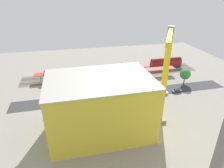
{
  "coord_description": "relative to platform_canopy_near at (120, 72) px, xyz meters",
  "views": [
    {
      "loc": [
        23.57,
        80.37,
        43.6
      ],
      "look_at": [
        5.56,
        0.89,
        4.57
      ],
      "focal_mm": 31.73,
      "sensor_mm": 36.0,
      "label": 1
    }
  ],
  "objects": [
    {
      "name": "ground_plane",
      "position": [
        2.1,
        13.47,
        -3.9
      ],
      "size": [
        158.89,
        158.89,
        0.0
      ],
      "primitive_type": "plane",
      "color": "gray",
      "rests_on": "ground"
    },
    {
      "name": "rail_bed",
      "position": [
        2.1,
        -8.04,
        -3.9
      ],
      "size": [
        99.44,
        14.66,
        0.01
      ],
      "primitive_type": "cube",
      "rotation": [
        0.0,
        0.0,
        0.01
      ],
      "color": "#665E54",
      "rests_on": "ground"
    },
    {
      "name": "street_asphalt",
      "position": [
        2.1,
        17.21,
        -3.9
      ],
      "size": [
        99.39,
        9.99,
        0.01
      ],
      "primitive_type": "cube",
      "rotation": [
        0.0,
        0.0,
        0.01
      ],
      "color": "#38383D",
      "rests_on": "ground"
    },
    {
      "name": "track_rails",
      "position": [
        2.1,
        -8.04,
        -3.72
      ],
      "size": [
        99.31,
        8.22,
        0.12
      ],
      "color": "#9E9EA8",
      "rests_on": "ground"
    },
    {
      "name": "platform_canopy_near",
      "position": [
        0.0,
        0.0,
        0.0
      ],
      "size": [
        62.75,
        5.26,
        4.17
      ],
      "color": "#C63D2D",
      "rests_on": "ground"
    },
    {
      "name": "platform_canopy_far",
      "position": [
        13.08,
        -6.16,
        0.08
      ],
      "size": [
        62.19,
        4.96,
        4.19
      ],
      "color": "#C63D2D",
      "rests_on": "ground"
    },
    {
      "name": "locomotive",
      "position": [
        -9.76,
        -10.88,
        -2.01
      ],
      "size": [
        14.89,
        3.13,
        5.29
      ],
      "color": "black",
      "rests_on": "ground"
    },
    {
      "name": "passenger_coach",
      "position": [
        -31.99,
        -10.88,
        -0.67
      ],
      "size": [
        19.78,
        3.37,
        6.18
      ],
      "color": "black",
      "rests_on": "ground"
    },
    {
      "name": "freight_coach_far",
      "position": [
        30.22,
        -5.2,
        -0.55
      ],
      "size": [
        18.01,
        3.29,
        6.37
      ],
      "color": "black",
      "rests_on": "ground"
    },
    {
      "name": "parked_car_0",
      "position": [
        -22.09,
        20.54,
        -3.2
      ],
      "size": [
        4.32,
        1.81,
        1.57
      ],
      "color": "black",
      "rests_on": "ground"
    },
    {
      "name": "parked_car_1",
      "position": [
        -14.9,
        20.83,
        -3.09
      ],
      "size": [
        4.44,
        2.04,
        1.84
      ],
      "color": "black",
      "rests_on": "ground"
    },
    {
      "name": "parked_car_2",
      "position": [
        -8.6,
        20.39,
        -3.19
      ],
      "size": [
        4.31,
        1.74,
        1.6
      ],
      "color": "black",
      "rests_on": "ground"
    },
    {
      "name": "parked_car_3",
      "position": [
        -1.65,
        20.75,
        -3.16
      ],
      "size": [
        4.38,
        1.95,
        1.64
      ],
      "color": "black",
      "rests_on": "ground"
    },
    {
      "name": "parked_car_4",
      "position": [
        4.98,
        20.61,
        -3.18
      ],
      "size": [
        4.75,
        1.92,
        1.63
      ],
      "color": "black",
      "rests_on": "ground"
    },
    {
      "name": "construction_building",
      "position": [
        17.33,
        39.6,
        5.55
      ],
      "size": [
        32.55,
        22.67,
        18.9
      ],
      "primitive_type": "cube",
      "rotation": [
        0.0,
        0.0,
        0.01
      ],
      "color": "yellow",
      "rests_on": "ground"
    },
    {
      "name": "construction_roof_slab",
      "position": [
        17.33,
        39.6,
        15.2
      ],
      "size": [
        33.16,
        23.27,
        0.4
      ],
      "primitive_type": "cube",
      "rotation": [
        0.0,
        0.0,
        0.01
      ],
      "color": "#B7B2A8",
      "rests_on": "construction_building"
    },
    {
      "name": "tower_crane",
      "position": [
        -3.84,
        40.7,
        15.22
      ],
      "size": [
        12.31,
        19.92,
        33.28
      ],
      "color": "gray",
      "rests_on": "ground"
    },
    {
      "name": "box_truck_0",
      "position": [
        24.4,
        23.51,
        -2.29
      ],
      "size": [
        9.38,
        3.09,
        3.3
      ],
      "color": "black",
      "rests_on": "ground"
    },
    {
      "name": "street_tree_0",
      "position": [
        -6.13,
        12.37,
        1.19
      ],
      "size": [
        6.1,
        6.1,
        8.15
      ],
      "color": "brown",
      "rests_on": "ground"
    },
    {
      "name": "street_tree_1",
      "position": [
        -30.04,
        13.2,
        1.56
      ],
      "size": [
        5.22,
        5.22,
        8.09
      ],
      "color": "brown",
      "rests_on": "ground"
    },
    {
      "name": "street_tree_2",
      "position": [
        -8.96,
        11.53,
        2.02
      ],
      "size": [
        5.68,
        5.68,
        8.78
      ],
      "color": "brown",
      "rests_on": "ground"
    },
    {
      "name": "street_tree_3",
      "position": [
        -30.78,
        12.18,
        1.28
      ],
      "size": [
        4.97,
        4.97,
        7.68
      ],
      "color": "brown",
      "rests_on": "ground"
    },
    {
      "name": "street_tree_4",
      "position": [
        0.5,
        11.62,
        1.1
      ],
      "size": [
        5.59,
        5.59,
        7.81
      ],
      "color": "brown",
      "rests_on": "ground"
    },
    {
      "name": "street_tree_5",
      "position": [
        -8.9,
        11.86,
        1.68
      ],
      "size": [
        4.94,
        4.94,
        8.07
      ],
      "color": "brown",
      "rests_on": "ground"
    },
    {
      "name": "traffic_light",
      "position": [
        19.61,
        12.58,
        0.77
      ],
      "size": [
        0.5,
        0.36,
        7.12
      ],
      "color": "#333333",
      "rests_on": "ground"
    }
  ]
}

